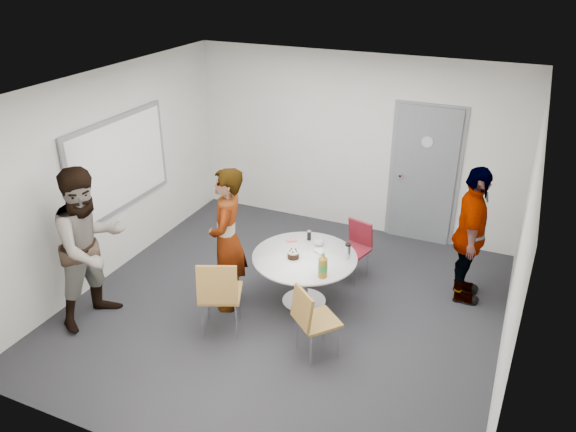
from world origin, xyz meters
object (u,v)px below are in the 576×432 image
at_px(chair_near_left, 219,291).
at_px(person_left, 90,247).
at_px(door, 424,176).
at_px(chair_near_right, 311,316).
at_px(person_main, 227,240).
at_px(chair_far, 356,244).
at_px(table, 306,263).
at_px(whiteboard, 120,164).
at_px(person_right, 470,236).

distance_m(chair_near_left, person_left, 1.56).
height_order(door, person_left, door).
bearing_deg(person_left, chair_near_left, -67.22).
distance_m(chair_near_right, person_main, 1.43).
xyz_separation_m(chair_near_left, chair_far, (1.00, 1.86, -0.12)).
xyz_separation_m(chair_near_left, chair_near_right, (1.07, 0.07, -0.08)).
relative_size(table, person_left, 0.66).
height_order(whiteboard, table, whiteboard).
relative_size(whiteboard, table, 1.50).
distance_m(door, person_main, 3.20).
relative_size(chair_far, person_right, 0.44).
bearing_deg(person_main, chair_near_left, 0.88).
relative_size(chair_near_right, person_main, 0.47).
distance_m(whiteboard, person_left, 1.43).
xyz_separation_m(person_main, person_left, (-1.29, -0.85, 0.06)).
bearing_deg(whiteboard, person_right, 11.92).
distance_m(whiteboard, table, 2.79).
relative_size(door, chair_far, 2.72).
bearing_deg(chair_far, chair_near_left, 77.05).
bearing_deg(chair_near_left, chair_far, 38.83).
bearing_deg(person_main, whiteboard, -120.65).
relative_size(chair_near_left, chair_far, 1.24).
relative_size(chair_far, person_main, 0.43).
distance_m(door, chair_near_right, 3.25).
bearing_deg(chair_near_right, chair_far, 133.05).
xyz_separation_m(door, person_left, (-3.05, -3.52, -0.07)).
bearing_deg(table, person_main, -155.13).
xyz_separation_m(door, chair_near_right, (-0.48, -3.18, -0.51)).
bearing_deg(chair_near_right, chair_near_left, -135.63).
relative_size(whiteboard, chair_near_left, 1.96).
relative_size(person_left, person_right, 1.09).
relative_size(whiteboard, chair_far, 2.44).
distance_m(whiteboard, chair_far, 3.28).
xyz_separation_m(chair_near_right, person_left, (-2.57, -0.35, 0.44)).
bearing_deg(whiteboard, person_left, -67.61).
bearing_deg(door, person_main, -123.39).
relative_size(person_main, person_left, 0.94).
height_order(chair_near_right, chair_far, chair_near_right).
bearing_deg(person_right, chair_far, 83.47).
bearing_deg(person_left, door, -28.59).
bearing_deg(person_left, chair_near_right, -70.03).
xyz_separation_m(person_left, person_right, (3.90, 2.17, -0.08)).
relative_size(whiteboard, chair_near_right, 2.24).
relative_size(door, whiteboard, 1.12).
bearing_deg(person_main, table, 96.27).
relative_size(door, table, 1.67).
distance_m(door, person_left, 4.66).
height_order(table, person_right, person_right).
relative_size(chair_near_left, person_left, 0.51).
height_order(table, chair_near_right, table).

